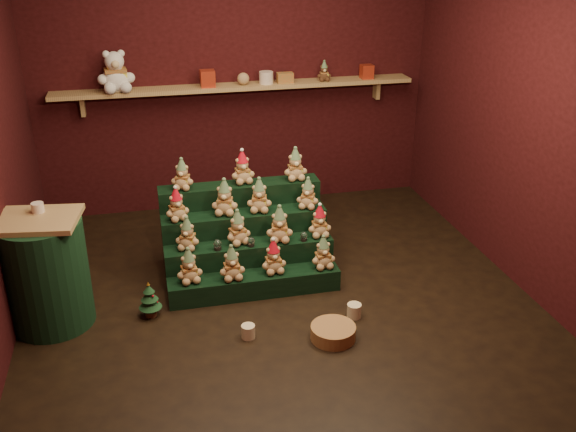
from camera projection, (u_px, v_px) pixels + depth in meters
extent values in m
plane|color=black|center=(278.00, 295.00, 5.25)|extent=(4.00, 4.00, 0.00)
cube|color=black|center=(234.00, 73.00, 6.49)|extent=(4.00, 0.10, 2.80)
cube|color=black|center=(374.00, 260.00, 2.85)|extent=(4.00, 0.10, 2.80)
cube|color=black|center=(529.00, 113.00, 5.10)|extent=(0.10, 4.00, 2.80)
cube|color=tan|center=(237.00, 87.00, 6.37)|extent=(3.60, 0.26, 0.04)
cube|color=tan|center=(83.00, 105.00, 6.17)|extent=(0.04, 0.12, 0.20)
cube|color=tan|center=(377.00, 89.00, 6.79)|extent=(0.04, 0.12, 0.20)
cube|color=black|center=(255.00, 284.00, 5.23)|extent=(1.40, 0.22, 0.18)
cube|color=black|center=(250.00, 262.00, 5.39)|extent=(1.40, 0.22, 0.36)
cube|color=black|center=(245.00, 241.00, 5.55)|extent=(1.40, 0.22, 0.54)
cube|color=black|center=(241.00, 221.00, 5.70)|extent=(1.40, 0.22, 0.72)
cylinder|color=black|center=(218.00, 248.00, 5.20)|extent=(0.06, 0.06, 0.02)
sphere|color=white|center=(217.00, 243.00, 5.18)|extent=(0.07, 0.07, 0.07)
cylinder|color=black|center=(251.00, 245.00, 5.26)|extent=(0.06, 0.06, 0.02)
sphere|color=white|center=(251.00, 241.00, 5.24)|extent=(0.06, 0.06, 0.06)
cylinder|color=black|center=(304.00, 239.00, 5.35)|extent=(0.05, 0.05, 0.02)
sphere|color=white|center=(304.00, 235.00, 5.33)|extent=(0.06, 0.06, 0.06)
cube|color=tan|center=(37.00, 220.00, 4.54)|extent=(0.63, 0.55, 0.04)
cylinder|color=black|center=(47.00, 274.00, 4.72)|extent=(0.61, 0.61, 0.84)
cylinder|color=beige|center=(38.00, 208.00, 4.61)|extent=(0.09, 0.09, 0.07)
cylinder|color=#472B19|center=(151.00, 313.00, 4.96)|extent=(0.09, 0.09, 0.04)
cone|color=#14391D|center=(150.00, 302.00, 4.92)|extent=(0.18, 0.18, 0.09)
cone|color=#14391D|center=(149.00, 295.00, 4.89)|extent=(0.13, 0.13, 0.08)
cone|color=#14391D|center=(149.00, 289.00, 4.87)|extent=(0.09, 0.09, 0.06)
cone|color=gold|center=(148.00, 283.00, 4.85)|extent=(0.03, 0.03, 0.03)
cylinder|color=beige|center=(248.00, 331.00, 4.69)|extent=(0.10, 0.10, 0.10)
cylinder|color=beige|center=(354.00, 311.00, 4.94)|extent=(0.11, 0.11, 0.11)
cylinder|color=#AB7F45|center=(333.00, 332.00, 4.68)|extent=(0.40, 0.40, 0.10)
cube|color=#B1321B|center=(208.00, 78.00, 6.25)|extent=(0.14, 0.14, 0.16)
cylinder|color=beige|center=(266.00, 78.00, 6.38)|extent=(0.14, 0.14, 0.12)
cube|color=#B1321B|center=(367.00, 72.00, 6.60)|extent=(0.12, 0.12, 0.14)
sphere|color=tan|center=(243.00, 79.00, 6.33)|extent=(0.12, 0.12, 0.12)
cube|color=#CE4F1D|center=(285.00, 78.00, 6.43)|extent=(0.16, 0.10, 0.10)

